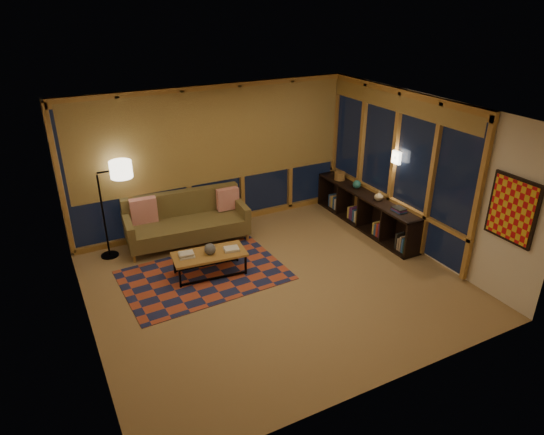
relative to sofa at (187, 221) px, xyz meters
name	(u,v)px	position (x,y,z in m)	size (l,w,h in m)	color
floor	(275,283)	(0.77, -1.95, -0.44)	(5.50, 5.00, 0.01)	#A38152
ceiling	(276,113)	(0.77, -1.95, 2.26)	(5.50, 5.00, 0.01)	white
walls	(276,205)	(0.77, -1.95, 0.91)	(5.51, 5.01, 2.70)	beige
window_wall_back	(215,159)	(0.77, 0.48, 0.91)	(5.30, 0.16, 2.60)	#B3863C
window_wall_right	(392,165)	(3.45, -1.35, 0.91)	(0.16, 3.70, 2.60)	#B3863C
wall_art	(512,210)	(3.48, -3.80, 1.01)	(0.06, 0.74, 0.94)	red
wall_sconce	(396,157)	(3.39, -1.50, 1.11)	(0.12, 0.18, 0.22)	white
sofa	(187,221)	(0.00, 0.00, 0.00)	(2.14, 0.87, 0.88)	brown
pillow_left	(144,210)	(-0.68, 0.28, 0.23)	(0.46, 0.15, 0.46)	#B30908
pillow_right	(228,200)	(0.84, 0.10, 0.21)	(0.41, 0.14, 0.41)	#B30908
area_rug	(204,275)	(-0.14, -1.22, -0.43)	(2.55, 1.70, 0.01)	#AB4428
coffee_table	(210,264)	(-0.04, -1.22, -0.24)	(1.16, 0.53, 0.39)	#B3863C
book_stack_a	(186,254)	(-0.39, -1.15, -0.02)	(0.24, 0.19, 0.07)	beige
book_stack_b	(231,248)	(0.32, -1.28, -0.02)	(0.26, 0.21, 0.05)	beige
ceramic_pot	(210,249)	(-0.03, -1.24, 0.04)	(0.18, 0.18, 0.18)	#242528
floor_lamp	(103,212)	(-1.38, 0.15, 0.40)	(0.56, 0.36, 1.67)	black
bookshelf	(365,210)	(3.26, -0.95, -0.09)	(0.40, 2.75, 0.69)	black
basket	(340,176)	(3.24, -0.08, 0.33)	(0.21, 0.21, 0.16)	olive
teal_bowl	(357,184)	(3.26, -0.62, 0.33)	(0.16, 0.16, 0.16)	#215F5B
vase	(379,196)	(3.26, -1.30, 0.34)	(0.17, 0.17, 0.18)	tan
shelf_book_stack	(399,210)	(3.26, -1.86, 0.28)	(0.16, 0.22, 0.07)	beige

